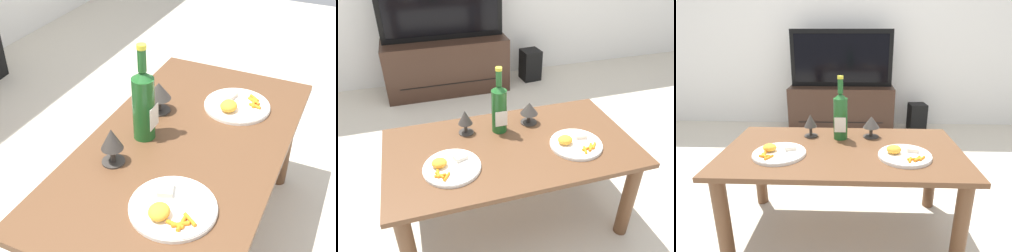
# 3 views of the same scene
# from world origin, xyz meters

# --- Properties ---
(ground_plane) EXTENTS (6.40, 6.40, 0.00)m
(ground_plane) POSITION_xyz_m (0.00, 0.00, 0.00)
(ground_plane) COLOR beige
(back_wall) EXTENTS (6.40, 0.10, 2.60)m
(back_wall) POSITION_xyz_m (0.00, 2.05, 1.30)
(back_wall) COLOR silver
(back_wall) RESTS_ON ground_plane
(dining_table) EXTENTS (1.22, 0.66, 0.51)m
(dining_table) POSITION_xyz_m (0.00, 0.00, 0.41)
(dining_table) COLOR brown
(dining_table) RESTS_ON ground_plane
(tv_stand) EXTENTS (1.14, 0.41, 0.51)m
(tv_stand) POSITION_xyz_m (-0.09, 1.75, 0.25)
(tv_stand) COLOR #382319
(tv_stand) RESTS_ON ground_plane
(tv_screen) EXTENTS (1.10, 0.05, 0.60)m
(tv_screen) POSITION_xyz_m (-0.09, 1.75, 0.81)
(tv_screen) COLOR black
(tv_screen) RESTS_ON tv_stand
(floor_speaker) EXTENTS (0.20, 0.20, 0.31)m
(floor_speaker) POSITION_xyz_m (0.77, 1.76, 0.16)
(floor_speaker) COLOR black
(floor_speaker) RESTS_ON ground_plane
(wine_bottle) EXTENTS (0.08, 0.08, 0.36)m
(wine_bottle) POSITION_xyz_m (-0.02, 0.15, 0.65)
(wine_bottle) COLOR #1E5923
(wine_bottle) RESTS_ON dining_table
(goblet_left) EXTENTS (0.08, 0.08, 0.13)m
(goblet_left) POSITION_xyz_m (-0.19, 0.18, 0.59)
(goblet_left) COLOR #38332D
(goblet_left) RESTS_ON dining_table
(goblet_right) EXTENTS (0.09, 0.09, 0.12)m
(goblet_right) POSITION_xyz_m (0.16, 0.18, 0.59)
(goblet_right) COLOR #38332D
(goblet_right) RESTS_ON dining_table
(dinner_plate_left) EXTENTS (0.26, 0.26, 0.05)m
(dinner_plate_left) POSITION_xyz_m (-0.31, -0.09, 0.52)
(dinner_plate_left) COLOR white
(dinner_plate_left) RESTS_ON dining_table
(dinner_plate_right) EXTENTS (0.26, 0.26, 0.05)m
(dinner_plate_right) POSITION_xyz_m (0.30, -0.09, 0.52)
(dinner_plate_right) COLOR white
(dinner_plate_right) RESTS_ON dining_table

